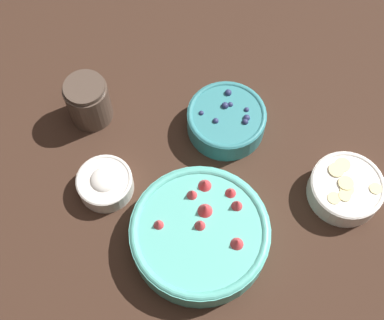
% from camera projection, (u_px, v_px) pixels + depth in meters
% --- Properties ---
extents(ground_plane, '(4.00, 4.00, 0.00)m').
position_uv_depth(ground_plane, '(209.00, 162.00, 1.12)').
color(ground_plane, '#382319').
extents(bowl_strawberries, '(0.27, 0.27, 0.08)m').
position_uv_depth(bowl_strawberries, '(200.00, 233.00, 1.02)').
color(bowl_strawberries, '#56B7A8').
rests_on(bowl_strawberries, ground_plane).
extents(bowl_blueberries, '(0.17, 0.17, 0.06)m').
position_uv_depth(bowl_blueberries, '(226.00, 119.00, 1.13)').
color(bowl_blueberries, teal).
rests_on(bowl_blueberries, ground_plane).
extents(bowl_bananas, '(0.15, 0.15, 0.05)m').
position_uv_depth(bowl_bananas, '(346.00, 188.00, 1.06)').
color(bowl_bananas, white).
rests_on(bowl_bananas, ground_plane).
extents(bowl_cream, '(0.11, 0.11, 0.05)m').
position_uv_depth(bowl_cream, '(105.00, 183.00, 1.07)').
color(bowl_cream, silver).
rests_on(bowl_cream, ground_plane).
extents(jar_chocolate, '(0.09, 0.09, 0.11)m').
position_uv_depth(jar_chocolate, '(89.00, 102.00, 1.13)').
color(jar_chocolate, '#4C3D33').
rests_on(jar_chocolate, ground_plane).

